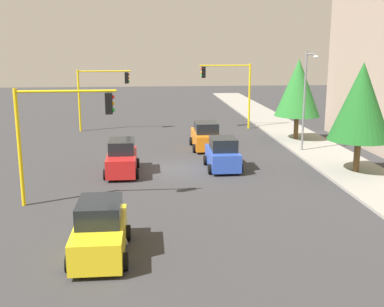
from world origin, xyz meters
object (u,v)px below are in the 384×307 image
at_px(car_orange, 206,136).
at_px(street_lamp_curbside, 307,91).
at_px(tree_roadside_near, 361,102).
at_px(traffic_signal_far_right, 100,88).
at_px(car_red, 122,158).
at_px(car_blue, 223,155).
at_px(tree_roadside_mid, 298,88).
at_px(car_yellow, 100,231).
at_px(traffic_signal_near_right, 59,123).
at_px(traffic_signal_far_left, 230,83).

bearing_deg(car_orange, street_lamp_curbside, 71.74).
bearing_deg(street_lamp_curbside, tree_roadside_near, 13.05).
height_order(traffic_signal_far_right, car_red, traffic_signal_far_right).
height_order(street_lamp_curbside, car_blue, street_lamp_curbside).
xyz_separation_m(street_lamp_curbside, car_orange, (-2.19, -6.62, -3.45)).
distance_m(tree_roadside_mid, car_yellow, 24.11).
height_order(street_lamp_curbside, tree_roadside_near, street_lamp_curbside).
bearing_deg(tree_roadside_near, traffic_signal_far_right, -134.74).
xyz_separation_m(traffic_signal_near_right, tree_roadside_near, (-4.00, 16.17, 0.33)).
bearing_deg(tree_roadside_mid, car_yellow, -34.08).
bearing_deg(tree_roadside_near, street_lamp_curbside, -166.95).
relative_size(traffic_signal_far_left, street_lamp_curbside, 0.83).
xyz_separation_m(street_lamp_curbside, car_blue, (3.80, -6.32, -3.45)).
xyz_separation_m(car_red, car_blue, (-0.40, 6.04, -0.00)).
distance_m(traffic_signal_near_right, car_orange, 14.70).
bearing_deg(car_red, traffic_signal_far_right, -170.34).
height_order(car_yellow, car_orange, same).
distance_m(traffic_signal_far_right, traffic_signal_near_right, 20.00).
distance_m(traffic_signal_far_left, car_red, 17.37).
distance_m(traffic_signal_far_right, car_blue, 16.80).
bearing_deg(car_blue, traffic_signal_far_right, -149.02).
bearing_deg(tree_roadside_mid, car_orange, -73.47).
xyz_separation_m(tree_roadside_near, car_blue, (-1.81, -7.62, -3.34)).
relative_size(traffic_signal_far_right, car_red, 1.31).
distance_m(traffic_signal_near_right, tree_roadside_mid, 21.01).
distance_m(traffic_signal_far_right, car_orange, 11.97).
bearing_deg(street_lamp_curbside, car_yellow, -39.26).
xyz_separation_m(tree_roadside_near, car_orange, (-7.80, -7.92, -3.34)).
xyz_separation_m(traffic_signal_near_right, car_orange, (-11.80, 8.24, -3.00)).
xyz_separation_m(traffic_signal_near_right, car_yellow, (5.79, 2.28, -3.00)).
distance_m(tree_roadside_near, car_red, 14.13).
relative_size(tree_roadside_mid, car_blue, 1.76).
relative_size(car_red, car_blue, 1.13).
bearing_deg(car_orange, tree_roadside_near, 45.47).
relative_size(tree_roadside_mid, car_orange, 1.53).
relative_size(traffic_signal_near_right, traffic_signal_far_left, 0.95).
relative_size(car_yellow, car_red, 0.99).
height_order(traffic_signal_far_left, tree_roadside_mid, tree_roadside_mid).
height_order(traffic_signal_near_right, car_orange, traffic_signal_near_right).
relative_size(tree_roadside_mid, car_red, 1.56).
height_order(traffic_signal_far_right, street_lamp_curbside, street_lamp_curbside).
height_order(car_red, car_blue, same).
xyz_separation_m(street_lamp_curbside, car_red, (4.20, -12.36, -3.45)).
relative_size(traffic_signal_far_left, car_blue, 1.60).
bearing_deg(street_lamp_curbside, car_red, -71.25).
distance_m(car_yellow, car_blue, 13.18).
bearing_deg(traffic_signal_far_right, traffic_signal_far_left, 90.00).
distance_m(traffic_signal_near_right, tree_roadside_near, 16.66).
bearing_deg(car_red, street_lamp_curbside, 108.75).
xyz_separation_m(traffic_signal_near_right, car_red, (-5.41, 2.51, -3.00)).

